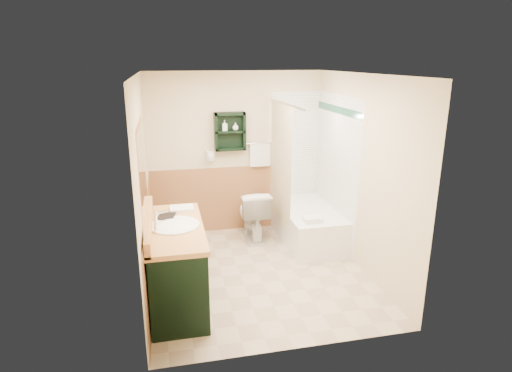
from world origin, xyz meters
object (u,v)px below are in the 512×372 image
Objects in this scene: vanity_book at (157,208)px; vanity at (177,265)px; soap_bottle_a at (225,128)px; bathtub at (307,224)px; hair_dryer at (210,156)px; toilet at (253,214)px; wall_shelf at (230,131)px; soap_bottle_b at (235,127)px.

vanity is at bearing -47.47° from vanity_book.
bathtub is at bearing -26.96° from soap_bottle_a.
vanity_book is at bearing -115.27° from hair_dryer.
bathtub is 9.95× the size of soap_bottle_a.
soap_bottle_a is (-0.34, 0.33, 1.23)m from toilet.
vanity is at bearing -115.69° from wall_shelf.
vanity_book is (-1.06, -1.58, -0.54)m from wall_shelf.
bathtub is (1.33, -0.59, -0.95)m from hair_dryer.
soap_bottle_b reaches higher than hair_dryer.
toilet is 1.32m from soap_bottle_a.
soap_bottle_a reaches higher than hair_dryer.
vanity_book is (-0.76, -1.61, -0.19)m from hair_dryer.
hair_dryer is 1.73m from bathtub.
hair_dryer reaches higher than vanity.
hair_dryer is at bearing 175.24° from wall_shelf.
vanity_book is at bearing 120.88° from vanity.
vanity is at bearing -117.73° from soap_bottle_b.
soap_bottle_b is (-0.94, 0.56, 1.36)m from bathtub.
soap_bottle_a is at bearing -44.65° from toilet.
wall_shelf is 1.25m from toilet.
soap_bottle_b is at bearing 62.27° from vanity.
wall_shelf is at bearing -52.43° from toilet.
soap_bottle_a reaches higher than vanity_book.
soap_bottle_b is at bearing -3.55° from wall_shelf.
vanity_book reaches higher than bathtub.
hair_dryer is at bearing 175.49° from soap_bottle_b.
wall_shelf is 0.46m from hair_dryer.
toilet is at bearing 55.02° from vanity_book.
hair_dryer reaches higher than toilet.
bathtub is 1.98× the size of toilet.
bathtub is (1.03, -0.57, -1.30)m from wall_shelf.
wall_shelf is 4.96× the size of soap_bottle_b.
vanity is (-0.59, -1.89, -0.76)m from hair_dryer.
hair_dryer is 1.79m from vanity_book.
vanity is at bearing 52.62° from toilet.
wall_shelf is 3.65× the size of soap_bottle_a.
vanity_book is 1.95m from soap_bottle_a.
bathtub is at bearing 34.00° from vanity.
wall_shelf is at bearing 151.11° from bathtub.
vanity is 1.85× the size of toilet.
toilet is (0.56, -0.36, -0.83)m from hair_dryer.
toilet is at bearing 163.33° from bathtub.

